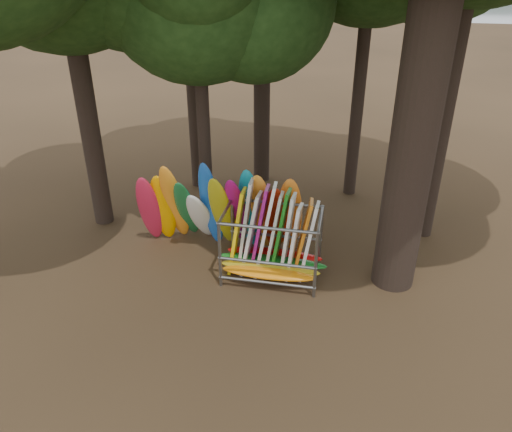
# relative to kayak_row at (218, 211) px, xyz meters

# --- Properties ---
(ground) EXTENTS (120.00, 120.00, 0.00)m
(ground) POSITION_rel_kayak_row_xyz_m (0.80, -1.62, -1.38)
(ground) COLOR #47331E
(ground) RESTS_ON ground
(lake) EXTENTS (160.00, 160.00, 0.00)m
(lake) POSITION_rel_kayak_row_xyz_m (0.80, 58.38, -1.38)
(lake) COLOR gray
(lake) RESTS_ON ground
(kayak_row) EXTENTS (5.25, 2.07, 3.27)m
(kayak_row) POSITION_rel_kayak_row_xyz_m (0.00, 0.00, 0.00)
(kayak_row) COLOR #BD1C3A
(kayak_row) RESTS_ON ground
(storage_rack) EXTENTS (3.23, 1.57, 2.89)m
(storage_rack) POSITION_rel_kayak_row_xyz_m (1.88, -1.11, -0.39)
(storage_rack) COLOR slate
(storage_rack) RESTS_ON ground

